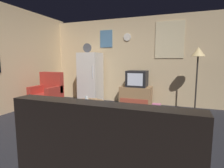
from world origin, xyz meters
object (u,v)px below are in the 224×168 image
remote_control (92,100)px  tv_stand (136,96)px  mug_ceramic_tan (95,100)px  mug_ceramic_white (87,98)px  standing_lamp (198,57)px  armchair (47,96)px  coffee_table (88,111)px  wine_glass (86,100)px  fridge (90,78)px  crt_tv (137,79)px  couch (108,157)px  book_stack (156,106)px

remote_control → tv_stand: bearing=83.8°
mug_ceramic_tan → mug_ceramic_white: bearing=157.2°
standing_lamp → armchair: 3.93m
coffee_table → mug_ceramic_tan: mug_ceramic_tan is taller
wine_glass → remote_control: 0.26m
mug_ceramic_white → coffee_table: bearing=-54.8°
wine_glass → coffee_table: bearing=109.6°
wine_glass → remote_control: bearing=89.7°
fridge → mug_ceramic_white: 1.64m
fridge → crt_tv: size_ratio=3.28×
fridge → mug_ceramic_tan: size_ratio=19.67×
coffee_table → couch: (1.14, -1.68, 0.10)m
coffee_table → mug_ceramic_white: bearing=125.2°
mug_ceramic_white → mug_ceramic_tan: bearing=-22.8°
tv_stand → book_stack: (0.58, -0.11, -0.20)m
wine_glass → remote_control: wine_glass is taller
standing_lamp → tv_stand: bearing=175.4°
book_stack → mug_ceramic_tan: bearing=-125.4°
couch → tv_stand: bearing=98.4°
couch → book_stack: (0.10, 3.16, -0.24)m
wine_glass → mug_ceramic_white: wine_glass is taller
mug_ceramic_white → book_stack: bearing=46.4°
crt_tv → fridge: bearing=-179.2°
mug_ceramic_tan → remote_control: mug_ceramic_tan is taller
crt_tv → mug_ceramic_tan: 1.70m
coffee_table → book_stack: coffee_table is taller
fridge → tv_stand: size_ratio=2.11×
wine_glass → mug_ceramic_white: size_ratio=1.67×
tv_stand → mug_ceramic_tan: tv_stand is taller
mug_ceramic_tan → armchair: (-1.71, 0.56, -0.13)m
mug_ceramic_white → book_stack: size_ratio=0.41×
armchair → book_stack: bearing=18.5°
tv_stand → mug_ceramic_white: size_ratio=9.33×
tv_stand → coffee_table: (-0.66, -1.59, -0.07)m
coffee_table → wine_glass: (0.06, -0.15, 0.29)m
wine_glass → armchair: bearing=155.7°
standing_lamp → mug_ceramic_tan: size_ratio=17.67×
mug_ceramic_tan → fridge: bearing=120.5°
remote_control → couch: couch is taller
tv_stand → remote_control: size_ratio=5.60×
fridge → mug_ceramic_white: fridge is taller
fridge → book_stack: (1.98, -0.09, -0.68)m
mug_ceramic_tan → remote_control: (-0.13, 0.11, -0.03)m
tv_stand → remote_control: (-0.60, -1.49, 0.15)m
mug_ceramic_tan → book_stack: (1.06, 1.49, -0.39)m
crt_tv → mug_ceramic_tan: size_ratio=6.00×
tv_stand → couch: 3.31m
book_stack → standing_lamp: bearing=-0.5°
mug_ceramic_white → tv_stand: bearing=63.9°
standing_lamp → mug_ceramic_white: standing_lamp is taller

